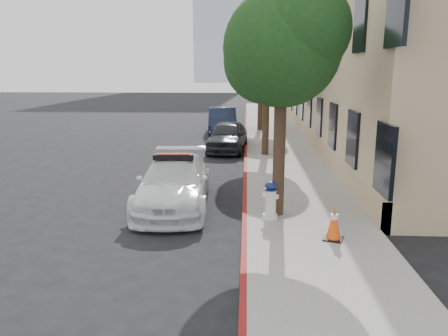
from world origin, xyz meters
TOP-DOWN VIEW (x-y plane):
  - ground at (0.00, 0.00)m, footprint 120.00×120.00m
  - sidewalk at (3.60, 10.00)m, footprint 3.20×50.00m
  - curb_strip at (2.06, 10.00)m, footprint 0.12×50.00m
  - building at (9.20, 15.00)m, footprint 8.00×36.00m
  - tower_right at (9.00, 135.00)m, footprint 14.00×14.00m
  - tree_near at (2.93, -2.01)m, footprint 2.92×2.82m
  - tree_mid at (2.93, 5.99)m, footprint 2.77×2.64m
  - tree_far at (2.93, 13.99)m, footprint 3.10×3.00m
  - police_car at (0.09, -1.05)m, footprint 2.15×4.77m
  - parked_car_mid at (1.20, 7.59)m, footprint 2.01×4.24m
  - parked_car_far at (0.64, 13.29)m, footprint 1.94×4.73m
  - fire_hydrant at (2.69, -2.38)m, footprint 0.40×0.37m
  - traffic_cone at (3.99, -3.68)m, footprint 0.51×0.51m

SIDE VIEW (x-z plane):
  - ground at x=0.00m, z-range 0.00..0.00m
  - sidewalk at x=3.60m, z-range 0.00..0.15m
  - curb_strip at x=2.06m, z-range 0.00..0.15m
  - traffic_cone at x=3.99m, z-range 0.15..0.91m
  - fire_hydrant at x=2.69m, z-range 0.14..1.09m
  - police_car at x=0.09m, z-range -0.07..1.44m
  - parked_car_mid at x=1.20m, z-range 0.00..1.40m
  - parked_car_far at x=0.64m, z-range 0.00..1.53m
  - tree_mid at x=2.93m, z-range 1.45..6.88m
  - tree_near at x=2.93m, z-range 1.46..7.08m
  - tree_far at x=2.93m, z-range 1.48..7.29m
  - building at x=9.20m, z-range 0.00..10.00m
  - tower_right at x=9.00m, z-range 0.00..44.00m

